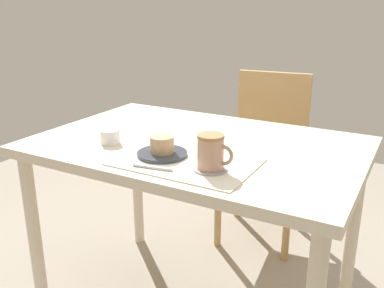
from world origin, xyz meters
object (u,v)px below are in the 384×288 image
Objects in this scene: pastry at (162,144)px; sugar_bowl at (110,137)px; pastry_plate at (162,154)px; coffee_mug at (211,152)px; wooden_chair at (266,147)px; dining_table at (197,163)px.

pastry reaches higher than sugar_bowl.
sugar_bowl reaches higher than pastry_plate.
coffee_mug is at bearing -10.34° from pastry.
wooden_chair is at bearing 99.62° from coffee_mug.
dining_table is at bearing 83.26° from wooden_chair.
pastry is 0.24m from sugar_bowl.
wooden_chair reaches higher than pastry.
sugar_bowl is at bearing 67.48° from wooden_chair.
wooden_chair reaches higher than pastry_plate.
pastry is at bearing -6.70° from sugar_bowl.
coffee_mug is at bearing -53.36° from dining_table.
pastry_plate is at bearing 169.66° from coffee_mug.
pastry is 0.69× the size of coffee_mug.
wooden_chair reaches higher than dining_table.
coffee_mug reaches higher than pastry_plate.
coffee_mug is 1.62× the size of sugar_bowl.
wooden_chair is 5.29× the size of pastry_plate.
sugar_bowl is (-0.44, 0.06, -0.04)m from coffee_mug.
pastry is (0.00, 0.00, 0.03)m from pastry_plate.
pastry_plate is at bearing -6.70° from sugar_bowl.
wooden_chair reaches higher than coffee_mug.
pastry is 0.20m from coffee_mug.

